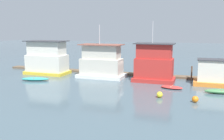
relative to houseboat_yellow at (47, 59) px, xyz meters
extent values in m
plane|color=#475B66|center=(11.61, 0.18, -2.51)|extent=(200.00, 200.00, 0.00)
cube|color=brown|center=(11.61, 3.61, -2.36)|extent=(42.40, 1.61, 0.30)
cube|color=gold|center=(0.00, 0.00, -2.27)|extent=(6.96, 3.79, 0.48)
cube|color=silver|center=(0.00, 0.00, -0.69)|extent=(6.40, 3.22, 2.67)
cube|color=silver|center=(0.00, 0.00, 1.74)|extent=(5.82, 2.64, 2.19)
cube|color=#38383D|center=(0.00, 0.00, 2.89)|extent=(6.70, 3.52, 0.12)
cube|color=white|center=(9.54, 0.23, -2.26)|extent=(7.12, 3.91, 0.49)
cube|color=beige|center=(9.54, 0.23, -0.82)|extent=(6.19, 2.98, 2.39)
cube|color=beige|center=(9.54, 0.23, 1.41)|extent=(5.50, 2.29, 2.07)
cube|color=brown|center=(9.54, 0.23, 2.51)|extent=(6.49, 3.28, 0.12)
cylinder|color=#B2B2B7|center=(9.24, 0.23, 4.02)|extent=(0.12, 0.12, 2.90)
cube|color=red|center=(17.65, -0.19, -2.22)|extent=(5.76, 3.49, 0.56)
cube|color=red|center=(17.65, -0.19, -0.58)|extent=(5.18, 2.90, 2.72)
cube|color=red|center=(17.65, -0.19, 1.79)|extent=(4.73, 2.45, 2.01)
cube|color=#38383D|center=(17.65, -0.19, 2.86)|extent=(5.48, 3.20, 0.12)
cylinder|color=#B2B2B7|center=(17.33, -0.19, 4.41)|extent=(0.12, 0.12, 2.99)
cube|color=orange|center=(25.71, 0.00, -2.22)|extent=(5.40, 3.25, 0.57)
cube|color=silver|center=(25.71, 0.00, -0.55)|extent=(4.41, 2.25, 2.77)
cube|color=#38383D|center=(25.71, 0.00, 0.89)|extent=(4.71, 2.55, 0.12)
ellipsoid|color=teal|center=(1.43, -5.28, -2.27)|extent=(4.18, 2.39, 0.48)
cube|color=#997F60|center=(1.43, -5.28, -2.10)|extent=(0.47, 1.06, 0.08)
ellipsoid|color=red|center=(20.53, -3.76, -2.33)|extent=(2.90, 1.73, 0.35)
cube|color=#997F60|center=(20.53, -3.76, -2.21)|extent=(0.33, 1.11, 0.08)
ellipsoid|color=#47844C|center=(26.13, -4.39, -2.24)|extent=(3.78, 1.69, 0.54)
cube|color=#997F60|center=(26.13, -4.39, -2.05)|extent=(0.31, 0.92, 0.08)
cylinder|color=brown|center=(22.69, 2.56, -1.49)|extent=(0.22, 0.22, 2.04)
sphere|color=orange|center=(23.40, -9.00, -2.17)|extent=(0.67, 0.67, 0.67)
sphere|color=yellow|center=(19.72, -8.39, -2.17)|extent=(0.67, 0.67, 0.67)
camera|label=1|loc=(23.45, -34.88, 4.93)|focal=40.00mm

